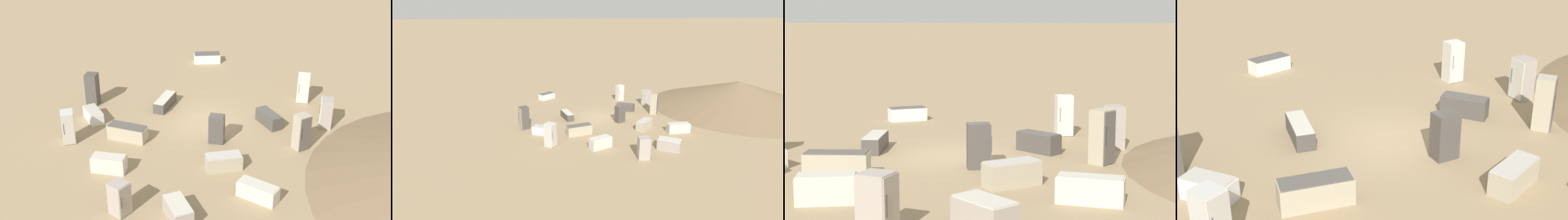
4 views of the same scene
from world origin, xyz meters
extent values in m
plane|color=#9E8460|center=(0.00, 0.00, 0.00)|extent=(1000.00, 1000.00, 0.00)
cube|color=#4C4742|center=(1.38, -3.03, 0.34)|extent=(1.45, 1.67, 0.67)
cube|color=#56514C|center=(1.38, -3.03, 0.69)|extent=(1.39, 1.61, 0.04)
cube|color=silver|center=(4.83, -3.77, 0.83)|extent=(0.76, 0.80, 1.66)
cube|color=silver|center=(4.53, -3.86, 0.83)|extent=(0.21, 0.62, 1.59)
cylinder|color=#2D2D2D|center=(4.43, -3.65, 0.91)|extent=(0.02, 0.02, 0.58)
cube|color=white|center=(7.53, 3.58, 0.29)|extent=(1.51, 1.83, 0.59)
cube|color=#56514C|center=(7.53, 3.58, 0.61)|extent=(1.45, 1.75, 0.04)
cube|color=#A89E93|center=(-7.56, -2.55, 0.36)|extent=(1.58, 1.67, 0.73)
cube|color=beige|center=(-7.56, -2.55, 0.75)|extent=(1.52, 1.60, 0.04)
cube|color=#B2A88E|center=(-3.47, -2.67, 0.35)|extent=(1.56, 1.71, 0.69)
cube|color=#BCB7AD|center=(-3.47, -2.67, 0.71)|extent=(1.49, 1.65, 0.04)
cube|color=#B2A88E|center=(-0.12, -5.21, 0.90)|extent=(0.86, 0.85, 1.80)
cube|color=#56514C|center=(-0.30, -5.47, 0.90)|extent=(0.53, 0.38, 1.72)
cylinder|color=#2D2D2D|center=(-0.50, -5.36, 0.99)|extent=(0.02, 0.02, 0.63)
cube|color=beige|center=(-4.88, -4.88, 0.34)|extent=(0.86, 1.80, 0.69)
cube|color=beige|center=(-4.88, -4.88, 0.71)|extent=(0.83, 1.73, 0.04)
cube|color=#4C4742|center=(0.63, 2.78, 0.28)|extent=(1.97, 0.84, 0.56)
cube|color=beige|center=(0.63, 2.78, 0.58)|extent=(1.89, 0.81, 0.04)
cube|color=#B2A88E|center=(-3.27, 2.68, 0.37)|extent=(0.94, 2.01, 0.73)
cube|color=#56514C|center=(-3.27, 2.68, 0.75)|extent=(0.90, 1.93, 0.04)
cube|color=#4C4742|center=(-1.47, -1.35, 0.73)|extent=(0.74, 0.83, 1.45)
cube|color=#56514C|center=(-1.37, -1.70, 0.73)|extent=(0.53, 0.19, 1.39)
cylinder|color=#2D2D2D|center=(-1.55, -1.79, 0.80)|extent=(0.02, 0.02, 0.51)
cube|color=#A89E93|center=(2.50, -5.73, 0.79)|extent=(0.86, 0.75, 1.58)
cube|color=silver|center=(2.42, -5.43, 0.79)|extent=(0.69, 0.22, 1.52)
cylinder|color=#2D2D2D|center=(2.66, -5.33, 0.87)|extent=(0.02, 0.02, 0.55)
cube|color=beige|center=(-6.01, 1.85, 0.37)|extent=(1.08, 1.67, 0.73)
cube|color=beige|center=(-6.01, 1.85, 0.75)|extent=(1.03, 1.60, 0.04)
cube|color=#A89E93|center=(-8.28, -0.29, 0.72)|extent=(0.81, 0.82, 1.44)
cube|color=gray|center=(-8.36, -0.64, 0.72)|extent=(0.64, 0.18, 1.38)
cylinder|color=#2D2D2D|center=(-8.60, -0.62, 0.79)|extent=(0.02, 0.02, 0.50)
camera|label=1|loc=(-22.53, -11.04, 13.84)|focal=50.00mm
camera|label=2|loc=(-24.32, 7.88, 8.87)|focal=28.00mm
camera|label=3|loc=(-21.50, -4.85, 4.78)|focal=60.00mm
camera|label=4|loc=(-15.24, 3.59, 7.84)|focal=50.00mm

